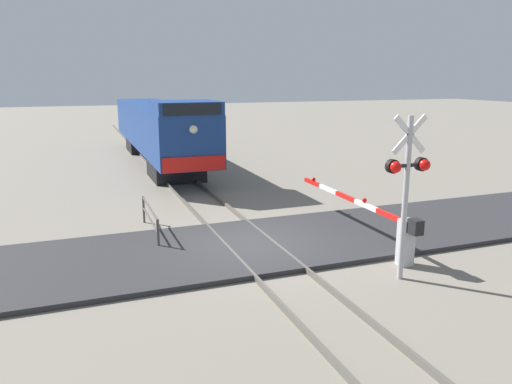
{
  "coord_description": "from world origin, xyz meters",
  "views": [
    {
      "loc": [
        -4.75,
        -13.19,
        5.01
      ],
      "look_at": [
        0.83,
        1.73,
        1.27
      ],
      "focal_mm": 34.48,
      "sensor_mm": 36.0,
      "label": 1
    }
  ],
  "objects_px": {
    "locomotive": "(158,128)",
    "crossing_signal": "(407,179)",
    "crossing_gate": "(386,225)",
    "guard_railing": "(150,216)"
  },
  "relations": [
    {
      "from": "locomotive",
      "to": "crossing_signal",
      "type": "distance_m",
      "value": 19.58
    },
    {
      "from": "crossing_gate",
      "to": "guard_railing",
      "type": "distance_m",
      "value": 7.35
    },
    {
      "from": "locomotive",
      "to": "crossing_gate",
      "type": "xyz_separation_m",
      "value": [
        3.46,
        -17.72,
        -1.19
      ]
    },
    {
      "from": "crossing_signal",
      "to": "guard_railing",
      "type": "distance_m",
      "value": 8.16
    },
    {
      "from": "crossing_signal",
      "to": "crossing_gate",
      "type": "relative_size",
      "value": 0.62
    },
    {
      "from": "crossing_signal",
      "to": "crossing_gate",
      "type": "distance_m",
      "value": 2.47
    },
    {
      "from": "locomotive",
      "to": "guard_railing",
      "type": "height_order",
      "value": "locomotive"
    },
    {
      "from": "guard_railing",
      "to": "locomotive",
      "type": "bearing_deg",
      "value": 79.09
    },
    {
      "from": "locomotive",
      "to": "crossing_gate",
      "type": "distance_m",
      "value": 18.09
    },
    {
      "from": "guard_railing",
      "to": "crossing_gate",
      "type": "bearing_deg",
      "value": -34.29
    }
  ]
}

